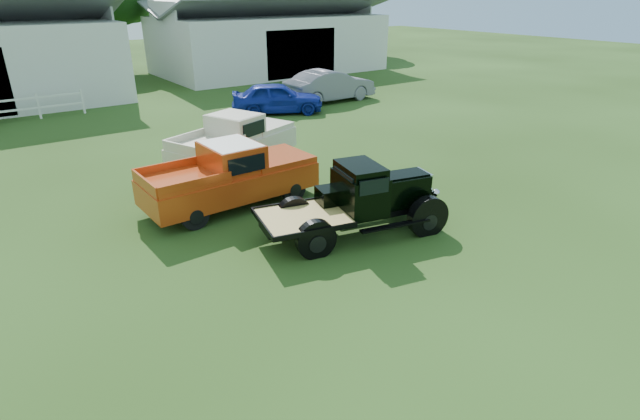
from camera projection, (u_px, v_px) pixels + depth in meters
ground at (344, 273)px, 11.01m from camera, size 120.00×120.00×0.00m
shed_right at (269, 35)px, 37.49m from camera, size 16.80×9.20×5.20m
tree_c at (119, 8)px, 36.36m from camera, size 5.40×5.40×9.00m
tree_e at (351, 1)px, 46.74m from camera, size 5.70×5.70×9.50m
vintage_flatbed at (356, 200)px, 12.45m from camera, size 4.98×2.86×1.85m
red_pickup at (230, 175)px, 14.12m from camera, size 5.16×2.11×1.86m
white_pickup at (234, 142)px, 17.29m from camera, size 5.32×3.59×1.82m
misc_car_blue at (277, 98)px, 25.04m from camera, size 4.85×3.71×1.54m
misc_car_grey at (330, 86)px, 27.71m from camera, size 5.23×1.87×1.72m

